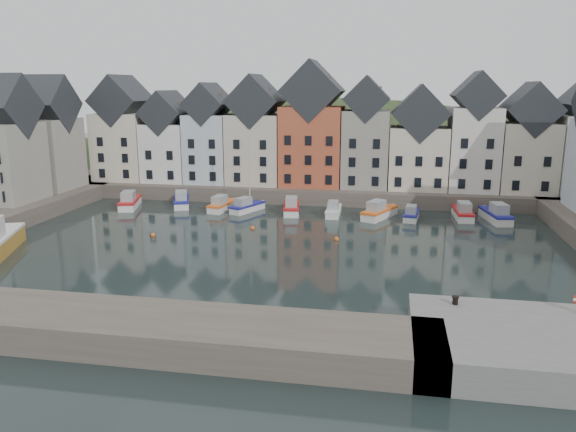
# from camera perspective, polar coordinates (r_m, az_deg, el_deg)

# --- Properties ---
(ground) EXTENTS (260.00, 260.00, 0.00)m
(ground) POSITION_cam_1_polar(r_m,az_deg,el_deg) (56.38, -1.63, -3.55)
(ground) COLOR black
(ground) RESTS_ON ground
(far_quay) EXTENTS (90.00, 16.00, 2.00)m
(far_quay) POSITION_cam_1_polar(r_m,az_deg,el_deg) (84.95, 2.59, 2.80)
(far_quay) COLOR #4E453B
(far_quay) RESTS_ON ground
(near_quay) EXTENTS (18.00, 10.00, 2.00)m
(near_quay) POSITION_cam_1_polar(r_m,az_deg,el_deg) (37.67, 26.46, -12.04)
(near_quay) COLOR #60605E
(near_quay) RESTS_ON ground
(near_wall) EXTENTS (50.00, 6.00, 2.00)m
(near_wall) POSITION_cam_1_polar(r_m,az_deg,el_deg) (40.43, -22.78, -9.96)
(near_wall) COLOR #4E453B
(near_wall) RESTS_ON ground
(hillside) EXTENTS (153.60, 70.40, 64.00)m
(hillside) POSITION_cam_1_polar(r_m,az_deg,el_deg) (114.59, 4.29, -4.27)
(hillside) COLOR #242F17
(hillside) RESTS_ON ground
(far_terrace) EXTENTS (72.37, 8.16, 17.78)m
(far_terrace) POSITION_cam_1_polar(r_m,az_deg,el_deg) (81.55, 4.71, 7.93)
(far_terrace) COLOR beige
(far_terrace) RESTS_ON far_quay
(left_terrace) EXTENTS (7.65, 17.00, 15.69)m
(left_terrace) POSITION_cam_1_polar(r_m,az_deg,el_deg) (81.81, -25.18, 6.76)
(left_terrace) COLOR gray
(left_terrace) RESTS_ON left_quay
(mooring_buoys) EXTENTS (20.50, 5.50, 0.50)m
(mooring_buoys) POSITION_cam_1_polar(r_m,az_deg,el_deg) (62.23, -4.21, -1.83)
(mooring_buoys) COLOR orange
(mooring_buoys) RESTS_ON ground
(boat_a) EXTENTS (3.90, 7.13, 2.62)m
(boat_a) POSITION_cam_1_polar(r_m,az_deg,el_deg) (78.98, -15.78, 1.37)
(boat_a) COLOR silver
(boat_a) RESTS_ON ground
(boat_b) EXTENTS (4.12, 6.76, 2.48)m
(boat_b) POSITION_cam_1_polar(r_m,az_deg,el_deg) (78.32, -10.76, 1.51)
(boat_b) COLOR silver
(boat_b) RESTS_ON ground
(boat_c) EXTENTS (2.71, 6.24, 2.32)m
(boat_c) POSITION_cam_1_polar(r_m,az_deg,el_deg) (74.96, -6.72, 1.10)
(boat_c) COLOR silver
(boat_c) RESTS_ON ground
(boat_d) EXTENTS (3.91, 5.92, 10.87)m
(boat_d) POSITION_cam_1_polar(r_m,az_deg,el_deg) (73.83, -4.23, 0.98)
(boat_d) COLOR silver
(boat_d) RESTS_ON ground
(boat_e) EXTENTS (3.02, 6.69, 2.47)m
(boat_e) POSITION_cam_1_polar(r_m,az_deg,el_deg) (72.79, 0.35, 0.87)
(boat_e) COLOR silver
(boat_e) RESTS_ON ground
(boat_f) EXTENTS (1.88, 5.65, 2.15)m
(boat_f) POSITION_cam_1_polar(r_m,az_deg,el_deg) (71.75, 4.64, 0.57)
(boat_f) COLOR silver
(boat_f) RESTS_ON ground
(boat_g) EXTENTS (4.64, 6.95, 2.57)m
(boat_g) POSITION_cam_1_polar(r_m,az_deg,el_deg) (70.94, 9.21, 0.40)
(boat_g) COLOR silver
(boat_g) RESTS_ON ground
(boat_h) EXTENTS (2.27, 5.51, 2.06)m
(boat_h) POSITION_cam_1_polar(r_m,az_deg,el_deg) (71.05, 12.42, 0.15)
(boat_h) COLOR silver
(boat_h) RESTS_ON ground
(boat_i) EXTENTS (2.22, 6.44, 2.44)m
(boat_i) POSITION_cam_1_polar(r_m,az_deg,el_deg) (73.09, 17.34, 0.31)
(boat_i) COLOR silver
(boat_i) RESTS_ON ground
(boat_j) EXTENTS (3.27, 7.08, 2.62)m
(boat_j) POSITION_cam_1_polar(r_m,az_deg,el_deg) (72.93, 20.39, 0.10)
(boat_j) COLOR silver
(boat_j) RESTS_ON ground
(mooring_bollard) EXTENTS (0.48, 0.48, 0.56)m
(mooring_bollard) POSITION_cam_1_polar(r_m,az_deg,el_deg) (39.13, 16.64, -8.16)
(mooring_bollard) COLOR black
(mooring_bollard) RESTS_ON near_quay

